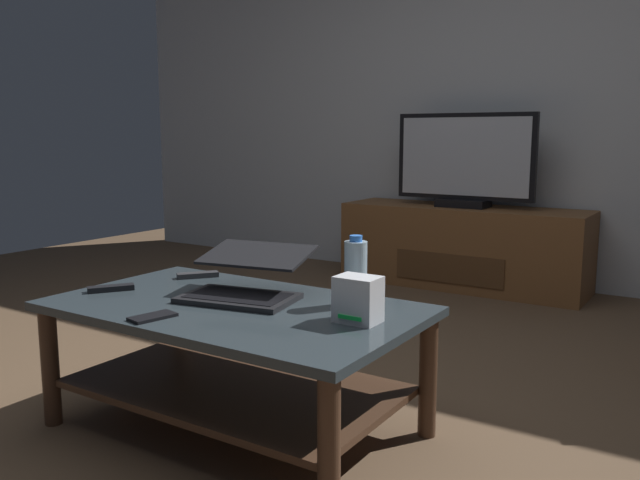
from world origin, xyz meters
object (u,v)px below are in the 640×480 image
(tv_remote, at_px, (198,275))
(television, at_px, (465,162))
(laptop, at_px, (246,280))
(router_box, at_px, (358,299))
(water_bottle_near, at_px, (356,272))
(soundbar_remote, at_px, (111,288))
(media_cabinet, at_px, (463,247))
(cell_phone, at_px, (153,317))
(coffee_table, at_px, (235,343))

(tv_remote, bearing_deg, television, 121.60)
(television, bearing_deg, laptop, -87.50)
(router_box, xyz_separation_m, water_bottle_near, (-0.11, 0.17, 0.04))
(router_box, height_order, soundbar_remote, router_box)
(media_cabinet, bearing_deg, cell_phone, -89.34)
(cell_phone, bearing_deg, coffee_table, 82.11)
(media_cabinet, relative_size, soundbar_remote, 9.93)
(media_cabinet, relative_size, tv_remote, 9.93)
(media_cabinet, relative_size, router_box, 11.39)
(tv_remote, xyz_separation_m, soundbar_remote, (-0.11, -0.34, 0.00))
(router_box, xyz_separation_m, soundbar_remote, (-0.94, -0.14, -0.06))
(television, relative_size, water_bottle_near, 3.93)
(coffee_table, bearing_deg, tv_remote, 148.04)
(laptop, bearing_deg, media_cabinet, 92.47)
(media_cabinet, bearing_deg, laptop, -87.53)
(tv_remote, height_order, soundbar_remote, same)
(laptop, height_order, cell_phone, laptop)
(media_cabinet, bearing_deg, soundbar_remote, -98.02)
(water_bottle_near, bearing_deg, media_cabinet, 101.79)
(soundbar_remote, bearing_deg, tv_remote, 107.36)
(coffee_table, bearing_deg, router_box, 5.33)
(media_cabinet, height_order, water_bottle_near, water_bottle_near)
(cell_phone, bearing_deg, router_box, 41.82)
(water_bottle_near, xyz_separation_m, soundbar_remote, (-0.84, -0.31, -0.10))
(television, relative_size, router_box, 6.54)
(soundbar_remote, bearing_deg, laptop, 57.52)
(media_cabinet, distance_m, tv_remote, 2.26)
(tv_remote, distance_m, soundbar_remote, 0.35)
(coffee_table, height_order, cell_phone, cell_phone)
(cell_phone, distance_m, soundbar_remote, 0.43)
(water_bottle_near, bearing_deg, television, 101.90)
(laptop, xyz_separation_m, soundbar_remote, (-0.47, -0.20, -0.05))
(soundbar_remote, bearing_deg, router_box, 43.01)
(media_cabinet, bearing_deg, water_bottle_near, -78.21)
(cell_phone, bearing_deg, tv_remote, 132.16)
(television, height_order, water_bottle_near, television)
(laptop, relative_size, router_box, 3.18)
(water_bottle_near, bearing_deg, router_box, -58.20)
(laptop, height_order, soundbar_remote, laptop)
(coffee_table, distance_m, soundbar_remote, 0.52)
(television, height_order, router_box, television)
(television, distance_m, laptop, 2.38)
(water_bottle_near, relative_size, tv_remote, 1.45)
(router_box, bearing_deg, soundbar_remote, -171.71)
(water_bottle_near, bearing_deg, soundbar_remote, -159.80)
(television, distance_m, cell_phone, 2.75)
(router_box, xyz_separation_m, cell_phone, (-0.55, -0.31, -0.06))
(cell_phone, bearing_deg, media_cabinet, 103.16)
(coffee_table, relative_size, tv_remote, 7.67)
(coffee_table, relative_size, laptop, 2.77)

